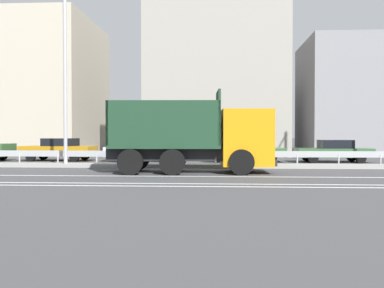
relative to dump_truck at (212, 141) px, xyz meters
The scene contains 15 objects.
ground_plane 1.74m from the dump_truck, 148.08° to the left, with size 320.00×320.00×0.00m, color #424244.
lane_strip_0 2.49m from the dump_truck, 118.04° to the right, with size 65.25×0.16×0.01m, color silver.
lane_strip_1 4.72m from the dump_truck, 102.59° to the right, with size 65.25×0.16×0.01m, color silver.
lane_strip_2 5.44m from the dump_truck, 100.77° to the right, with size 65.25×0.16×0.01m, color silver.
median_island 3.23m from the dump_truck, 108.40° to the left, with size 35.89×1.10×0.18m, color gray.
median_guardrail 4.14m from the dump_truck, 103.37° to the left, with size 65.25×0.09×0.78m.
dump_truck is the anchor object (origin of this frame).
median_road_sign 5.08m from the dump_truck, 146.19° to the left, with size 0.82×0.16×2.29m.
street_lamp_1 8.54m from the dump_truck, 161.40° to the left, with size 0.71×2.33×8.84m.
parked_car_3 12.44m from the dump_truck, 140.73° to the left, with size 4.62×2.10×1.39m.
parked_car_4 8.90m from the dump_truck, 119.28° to the left, with size 4.58×2.05×1.31m.
parked_car_5 7.83m from the dump_truck, 76.57° to the left, with size 4.65×2.17×1.40m.
parked_car_6 10.25m from the dump_truck, 46.96° to the left, with size 4.36×1.91×1.31m.
background_building_0 27.84m from the dump_truck, 129.60° to the left, with size 12.55×12.03×11.91m, color #B7AD99.
background_building_1 20.16m from the dump_truck, 89.86° to the left, with size 10.59×14.39×12.95m, color gray.
Camera 1 is at (1.26, -19.84, 1.66)m, focal length 42.00 mm.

